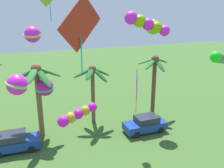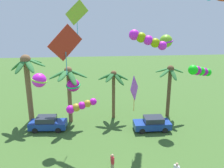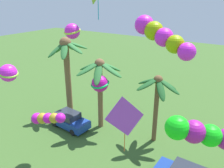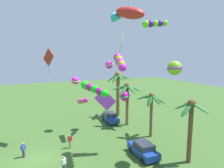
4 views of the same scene
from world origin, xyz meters
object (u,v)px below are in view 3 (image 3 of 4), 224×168
object	(u,v)px
palm_tree_1	(100,76)
kite_ball_3	(72,31)
kite_tube_1	(161,36)
kite_ball_0	(8,73)
palm_tree_3	(157,92)
parked_car_1	(69,120)
kite_diamond_2	(125,118)
kite_tube_11	(206,134)
kite_ball_5	(100,84)
palm_tree_2	(67,59)
kite_tube_6	(47,118)

from	to	relation	value
palm_tree_1	kite_ball_3	size ratio (longest dim) A/B	4.43
kite_tube_1	kite_ball_0	bearing A→B (deg)	-164.88
palm_tree_3	parked_car_1	bearing A→B (deg)	-161.40
kite_diamond_2	kite_tube_11	world-z (taller)	kite_tube_11
parked_car_1	kite_ball_5	size ratio (longest dim) A/B	2.15
palm_tree_2	kite_diamond_2	size ratio (longest dim) A/B	2.38
palm_tree_1	kite_tube_6	size ratio (longest dim) A/B	2.63
kite_ball_3	parked_car_1	bearing A→B (deg)	152.81
kite_diamond_2	palm_tree_3	bearing A→B (deg)	98.90
palm_tree_1	kite_ball_3	xyz separation A→B (m)	(-0.21, -2.85, 4.17)
palm_tree_3	kite_ball_3	xyz separation A→B (m)	(-5.32, -3.57, 4.69)
parked_car_1	kite_tube_1	distance (m)	13.65
palm_tree_2	kite_diamond_2	xyz separation A→B (m)	(10.74, -6.88, 0.08)
palm_tree_3	kite_ball_0	distance (m)	10.81
kite_tube_11	kite_tube_6	bearing A→B (deg)	169.70
palm_tree_3	kite_tube_11	distance (m)	11.57
parked_car_1	kite_tube_6	xyz separation A→B (m)	(3.83, -5.53, 4.02)
parked_car_1	kite_ball_0	size ratio (longest dim) A/B	3.29
parked_car_1	kite_tube_11	world-z (taller)	kite_tube_11
parked_car_1	kite_ball_3	distance (m)	8.74
kite_ball_5	palm_tree_1	bearing A→B (deg)	127.64
kite_ball_3	palm_tree_3	bearing A→B (deg)	33.86
parked_car_1	kite_ball_3	world-z (taller)	kite_ball_3
palm_tree_1	kite_ball_5	distance (m)	0.95
palm_tree_2	kite_tube_1	bearing A→B (deg)	-25.81
kite_ball_3	kite_tube_6	bearing A→B (deg)	-68.75
kite_diamond_2	kite_ball_3	distance (m)	7.97
palm_tree_1	kite_ball_5	xyz separation A→B (m)	(0.53, -0.69, -0.37)
kite_diamond_2	kite_ball_5	bearing A→B (deg)	136.09
kite_tube_6	kite_tube_1	bearing A→B (deg)	21.55
kite_diamond_2	kite_tube_6	bearing A→B (deg)	-165.76
palm_tree_1	parked_car_1	xyz separation A→B (m)	(-2.30, -1.78, -4.24)
palm_tree_1	kite_ball_3	distance (m)	5.06
kite_ball_5	kite_tube_11	distance (m)	13.35
kite_ball_0	kite_ball_5	size ratio (longest dim) A/B	0.65
palm_tree_2	kite_tube_6	world-z (taller)	palm_tree_2
kite_ball_0	kite_ball_3	size ratio (longest dim) A/B	0.82
kite_tube_1	kite_ball_5	world-z (taller)	kite_tube_1
kite_tube_11	palm_tree_1	bearing A→B (deg)	139.60
kite_ball_5	kite_tube_6	xyz separation A→B (m)	(0.99, -6.62, 0.15)
kite_diamond_2	palm_tree_1	bearing A→B (deg)	135.25
parked_car_1	kite_ball_5	world-z (taller)	kite_ball_5
palm_tree_2	parked_car_1	distance (m)	5.94
palm_tree_2	palm_tree_3	xyz separation A→B (m)	(9.66, -0.03, -1.16)
kite_tube_6	parked_car_1	bearing A→B (deg)	124.67
palm_tree_2	kite_ball_0	distance (m)	8.82
kite_tube_11	palm_tree_2	bearing A→B (deg)	147.23
kite_tube_6	kite_tube_11	xyz separation A→B (m)	(8.99, -1.63, 3.08)
kite_ball_0	kite_tube_6	xyz separation A→B (m)	(3.05, 0.10, -2.28)
kite_ball_5	kite_ball_0	bearing A→B (deg)	-107.04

